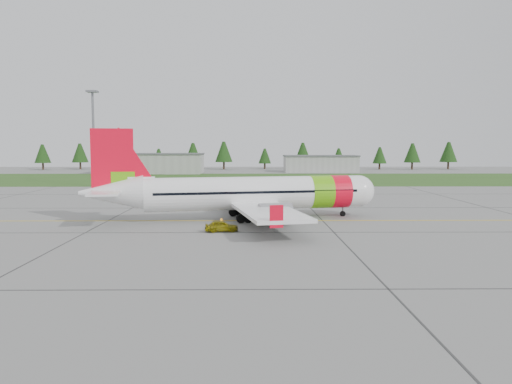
{
  "coord_description": "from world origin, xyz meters",
  "views": [
    {
      "loc": [
        1.63,
        -49.5,
        8.67
      ],
      "look_at": [
        2.21,
        6.43,
        3.5
      ],
      "focal_mm": 35.0,
      "sensor_mm": 36.0,
      "label": 1
    }
  ],
  "objects": [
    {
      "name": "floodlight_mast",
      "position": [
        -32.0,
        58.0,
        10.0
      ],
      "size": [
        0.5,
        0.5,
        20.0
      ],
      "primitive_type": "cylinder",
      "color": "slate",
      "rests_on": "ground"
    },
    {
      "name": "hangar_east",
      "position": [
        25.0,
        118.0,
        2.6
      ],
      "size": [
        24.0,
        12.0,
        5.2
      ],
      "primitive_type": "cube",
      "color": "#A8A8A3",
      "rests_on": "ground"
    },
    {
      "name": "taxi_guideline",
      "position": [
        0.0,
        8.0,
        0.01
      ],
      "size": [
        120.0,
        0.25,
        0.02
      ],
      "primitive_type": "cube",
      "color": "gold",
      "rests_on": "ground"
    },
    {
      "name": "grass_strip",
      "position": [
        0.0,
        82.0,
        0.01
      ],
      "size": [
        320.0,
        50.0,
        0.03
      ],
      "primitive_type": "cube",
      "color": "#30561E",
      "rests_on": "ground"
    },
    {
      "name": "service_van",
      "position": [
        -26.37,
        57.55,
        2.04
      ],
      "size": [
        1.76,
        1.7,
        4.08
      ],
      "primitive_type": "imported",
      "rotation": [
        0.0,
        0.0,
        -0.3
      ],
      "color": "silver",
      "rests_on": "ground"
    },
    {
      "name": "follow_me_car",
      "position": [
        -1.35,
        0.5,
        1.7
      ],
      "size": [
        1.33,
        1.51,
        3.39
      ],
      "primitive_type": "imported",
      "rotation": [
        0.0,
        0.0,
        1.7
      ],
      "color": "#D6C70B",
      "rests_on": "ground"
    },
    {
      "name": "treeline",
      "position": [
        0.0,
        138.0,
        5.0
      ],
      "size": [
        160.0,
        8.0,
        10.0
      ],
      "primitive_type": null,
      "color": "#1C3F14",
      "rests_on": "ground"
    },
    {
      "name": "hangar_west",
      "position": [
        -30.0,
        110.0,
        3.0
      ],
      "size": [
        32.0,
        14.0,
        6.0
      ],
      "primitive_type": "cube",
      "color": "#A8A8A3",
      "rests_on": "ground"
    },
    {
      "name": "ground",
      "position": [
        0.0,
        0.0,
        0.0
      ],
      "size": [
        320.0,
        320.0,
        0.0
      ],
      "primitive_type": "plane",
      "color": "gray",
      "rests_on": "ground"
    },
    {
      "name": "aircraft",
      "position": [
        1.38,
        9.26,
        3.06
      ],
      "size": [
        34.74,
        32.51,
        10.62
      ],
      "rotation": [
        0.0,
        0.0,
        0.2
      ],
      "color": "white",
      "rests_on": "ground"
    }
  ]
}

